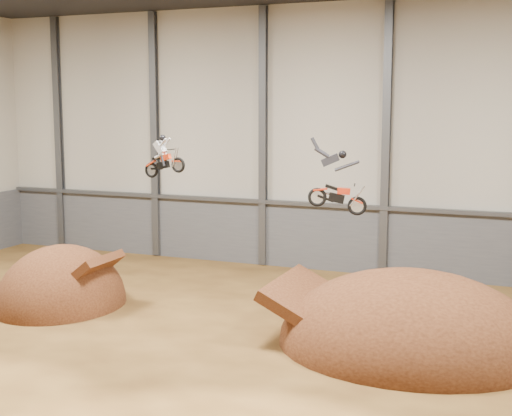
{
  "coord_description": "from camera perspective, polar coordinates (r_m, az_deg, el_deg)",
  "views": [
    {
      "loc": [
        10.61,
        -21.09,
        8.78
      ],
      "look_at": [
        0.57,
        4.0,
        4.85
      ],
      "focal_mm": 50.0,
      "sensor_mm": 36.0,
      "label": 1
    }
  ],
  "objects": [
    {
      "name": "landing_ramp",
      "position": [
        27.17,
        12.18,
        -10.78
      ],
      "size": [
        9.71,
        8.59,
        5.6
      ],
      "primitive_type": "ellipsoid",
      "color": "#3A1C0E",
      "rests_on": "ground"
    },
    {
      "name": "steel_rail",
      "position": [
        37.74,
        5.26,
        0.27
      ],
      "size": [
        39.8,
        0.35,
        0.2
      ],
      "primitive_type": "cube",
      "color": "#47494F",
      "rests_on": "lower_band_back"
    },
    {
      "name": "back_wall",
      "position": [
        37.66,
        5.44,
        5.52
      ],
      "size": [
        40.0,
        0.1,
        14.0
      ],
      "primitive_type": "cube",
      "color": "#B4AE9F",
      "rests_on": "ground"
    },
    {
      "name": "steel_column_0",
      "position": [
        45.11,
        -15.5,
        5.71
      ],
      "size": [
        0.4,
        0.36,
        13.9
      ],
      "primitive_type": "cube",
      "color": "#47494F",
      "rests_on": "ground"
    },
    {
      "name": "steel_column_2",
      "position": [
        38.54,
        0.57,
        5.62
      ],
      "size": [
        0.4,
        0.36,
        13.9
      ],
      "primitive_type": "cube",
      "color": "#47494F",
      "rests_on": "ground"
    },
    {
      "name": "fmx_rider_b",
      "position": [
        27.47,
        6.39,
        2.47
      ],
      "size": [
        3.58,
        1.59,
        3.14
      ],
      "primitive_type": null,
      "rotation": [
        0.0,
        0.2,
        0.22
      ],
      "color": "red"
    },
    {
      "name": "lower_band_back",
      "position": [
        38.17,
        5.29,
        -2.38
      ],
      "size": [
        39.8,
        0.18,
        3.5
      ],
      "primitive_type": "cube",
      "color": "#515359",
      "rests_on": "ground"
    },
    {
      "name": "takeoff_ramp",
      "position": [
        32.88,
        -15.28,
        -7.52
      ],
      "size": [
        5.39,
        6.22,
        5.39
      ],
      "primitive_type": "ellipsoid",
      "color": "#3A1C0E",
      "rests_on": "ground"
    },
    {
      "name": "steel_column_1",
      "position": [
        41.43,
        -8.1,
        5.72
      ],
      "size": [
        0.4,
        0.36,
        13.9
      ],
      "primitive_type": "cube",
      "color": "#47494F",
      "rests_on": "ground"
    },
    {
      "name": "fmx_rider_a",
      "position": [
        28.13,
        -7.24,
        4.36
      ],
      "size": [
        2.24,
        0.93,
        2.04
      ],
      "primitive_type": null,
      "rotation": [
        0.0,
        -0.19,
        -0.1
      ],
      "color": "#EE3C15"
    },
    {
      "name": "floor",
      "position": [
        25.19,
        -4.7,
        -12.16
      ],
      "size": [
        40.0,
        40.0,
        0.0
      ],
      "primitive_type": "plane",
      "color": "#4B3014",
      "rests_on": "ground"
    },
    {
      "name": "steel_column_3",
      "position": [
        36.66,
        10.38,
        5.35
      ],
      "size": [
        0.4,
        0.36,
        13.9
      ],
      "primitive_type": "cube",
      "color": "#47494F",
      "rests_on": "ground"
    }
  ]
}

